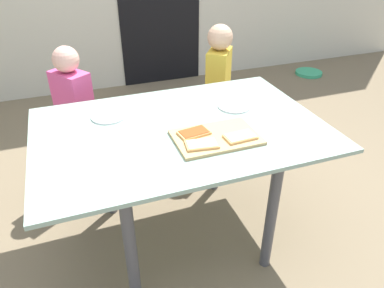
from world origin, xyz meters
The scene contains 11 objects.
ground_plane centered at (0.00, 0.00, 0.00)m, with size 16.00×16.00×0.00m, color #7C6A50.
dining_table centered at (0.00, 0.00, 0.64)m, with size 1.43×0.96×0.75m.
cutting_board centered at (0.12, -0.16, 0.75)m, with size 0.40×0.27×0.02m, color tan.
pizza_slice_near_left centered at (0.03, -0.22, 0.77)m, with size 0.16×0.11×0.01m.
pizza_slice_far_left centered at (0.03, -0.11, 0.77)m, with size 0.16×0.11×0.01m.
pizza_slice_near_right centered at (0.22, -0.22, 0.77)m, with size 0.15×0.10×0.01m.
plate_white_left centered at (-0.32, 0.23, 0.75)m, with size 0.18×0.18×0.01m, color white.
plate_white_right centered at (0.35, 0.12, 0.75)m, with size 0.18×0.18×0.01m, color white.
child_left centered at (-0.48, 0.71, 0.57)m, with size 0.25×0.28×1.01m.
child_right centered at (0.54, 0.75, 0.60)m, with size 0.25×0.28×1.04m.
garden_hose_coil centered at (2.35, 2.03, 0.02)m, with size 0.32×0.32×0.04m, color #3BB37C.
Camera 1 is at (-0.49, -1.51, 1.62)m, focal length 33.87 mm.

